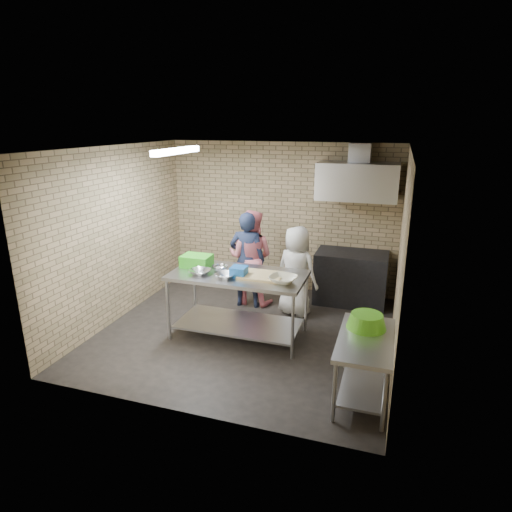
# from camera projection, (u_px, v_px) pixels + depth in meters

# --- Properties ---
(floor) EXTENTS (4.20, 4.20, 0.00)m
(floor) POSITION_uv_depth(u_px,v_px,m) (246.00, 332.00, 6.58)
(floor) COLOR black
(floor) RESTS_ON ground
(ceiling) EXTENTS (4.20, 4.20, 0.00)m
(ceiling) POSITION_uv_depth(u_px,v_px,m) (244.00, 148.00, 5.79)
(ceiling) COLOR black
(ceiling) RESTS_ON ground
(back_wall) EXTENTS (4.20, 0.06, 2.70)m
(back_wall) POSITION_uv_depth(u_px,v_px,m) (281.00, 218.00, 8.00)
(back_wall) COLOR tan
(back_wall) RESTS_ON ground
(front_wall) EXTENTS (4.20, 0.06, 2.70)m
(front_wall) POSITION_uv_depth(u_px,v_px,m) (179.00, 298.00, 4.37)
(front_wall) COLOR tan
(front_wall) RESTS_ON ground
(left_wall) EXTENTS (0.06, 4.00, 2.70)m
(left_wall) POSITION_uv_depth(u_px,v_px,m) (118.00, 235.00, 6.80)
(left_wall) COLOR tan
(left_wall) RESTS_ON ground
(right_wall) EXTENTS (0.06, 4.00, 2.70)m
(right_wall) POSITION_uv_depth(u_px,v_px,m) (400.00, 260.00, 5.57)
(right_wall) COLOR tan
(right_wall) RESTS_ON ground
(prep_table) EXTENTS (1.92, 0.96, 0.96)m
(prep_table) POSITION_uv_depth(u_px,v_px,m) (238.00, 305.00, 6.37)
(prep_table) COLOR #AFB0B6
(prep_table) RESTS_ON floor
(side_counter) EXTENTS (0.60, 1.20, 0.75)m
(side_counter) POSITION_uv_depth(u_px,v_px,m) (364.00, 367.00, 4.94)
(side_counter) COLOR silver
(side_counter) RESTS_ON floor
(stove) EXTENTS (1.20, 0.70, 0.90)m
(stove) POSITION_uv_depth(u_px,v_px,m) (351.00, 278.00, 7.55)
(stove) COLOR black
(stove) RESTS_ON floor
(range_hood) EXTENTS (1.30, 0.60, 0.60)m
(range_hood) POSITION_uv_depth(u_px,v_px,m) (357.00, 181.00, 7.11)
(range_hood) COLOR silver
(range_hood) RESTS_ON back_wall
(hood_duct) EXTENTS (0.35, 0.30, 0.30)m
(hood_duct) POSITION_uv_depth(u_px,v_px,m) (360.00, 152.00, 7.12)
(hood_duct) COLOR #A5A8AD
(hood_duct) RESTS_ON back_wall
(wall_shelf) EXTENTS (0.80, 0.20, 0.04)m
(wall_shelf) POSITION_uv_depth(u_px,v_px,m) (376.00, 192.00, 7.25)
(wall_shelf) COLOR #3F2B19
(wall_shelf) RESTS_ON back_wall
(fluorescent_fixture) EXTENTS (0.10, 1.25, 0.08)m
(fluorescent_fixture) POSITION_uv_depth(u_px,v_px,m) (177.00, 151.00, 6.10)
(fluorescent_fixture) COLOR white
(fluorescent_fixture) RESTS_ON ceiling
(green_crate) EXTENTS (0.43, 0.32, 0.17)m
(green_crate) POSITION_uv_depth(u_px,v_px,m) (197.00, 261.00, 6.51)
(green_crate) COLOR green
(green_crate) RESTS_ON prep_table
(blue_tub) EXTENTS (0.21, 0.21, 0.14)m
(blue_tub) POSITION_uv_depth(u_px,v_px,m) (239.00, 272.00, 6.10)
(blue_tub) COLOR #175BAE
(blue_tub) RESTS_ON prep_table
(cutting_board) EXTENTS (0.59, 0.45, 0.03)m
(cutting_board) POSITION_uv_depth(u_px,v_px,m) (261.00, 276.00, 6.10)
(cutting_board) COLOR #D9BB7D
(cutting_board) RESTS_ON prep_table
(mixing_bowl_a) EXTENTS (0.35, 0.35, 0.07)m
(mixing_bowl_a) POSITION_uv_depth(u_px,v_px,m) (200.00, 272.00, 6.18)
(mixing_bowl_a) COLOR silver
(mixing_bowl_a) RESTS_ON prep_table
(mixing_bowl_b) EXTENTS (0.26, 0.26, 0.07)m
(mixing_bowl_b) POSITION_uv_depth(u_px,v_px,m) (220.00, 268.00, 6.35)
(mixing_bowl_b) COLOR #B8BABF
(mixing_bowl_b) RESTS_ON prep_table
(mixing_bowl_c) EXTENTS (0.32, 0.32, 0.07)m
(mixing_bowl_c) POSITION_uv_depth(u_px,v_px,m) (226.00, 276.00, 6.04)
(mixing_bowl_c) COLOR silver
(mixing_bowl_c) RESTS_ON prep_table
(ceramic_bowl) EXTENTS (0.42, 0.42, 0.09)m
(ceramic_bowl) POSITION_uv_depth(u_px,v_px,m) (283.00, 279.00, 5.87)
(ceramic_bowl) COLOR beige
(ceramic_bowl) RESTS_ON prep_table
(green_basin) EXTENTS (0.46, 0.46, 0.17)m
(green_basin) POSITION_uv_depth(u_px,v_px,m) (367.00, 321.00, 5.04)
(green_basin) COLOR #59C626
(green_basin) RESTS_ON side_counter
(bottle_green) EXTENTS (0.06, 0.06, 0.15)m
(bottle_green) POSITION_uv_depth(u_px,v_px,m) (386.00, 186.00, 7.18)
(bottle_green) COLOR green
(bottle_green) RESTS_ON wall_shelf
(man_navy) EXTENTS (0.63, 0.44, 1.63)m
(man_navy) POSITION_uv_depth(u_px,v_px,m) (247.00, 260.00, 7.31)
(man_navy) COLOR #141833
(man_navy) RESTS_ON floor
(woman_pink) EXTENTS (0.82, 0.65, 1.64)m
(woman_pink) POSITION_uv_depth(u_px,v_px,m) (251.00, 257.00, 7.45)
(woman_pink) COLOR pink
(woman_pink) RESTS_ON floor
(woman_white) EXTENTS (0.83, 0.68, 1.47)m
(woman_white) POSITION_uv_depth(u_px,v_px,m) (296.00, 271.00, 7.02)
(woman_white) COLOR white
(woman_white) RESTS_ON floor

